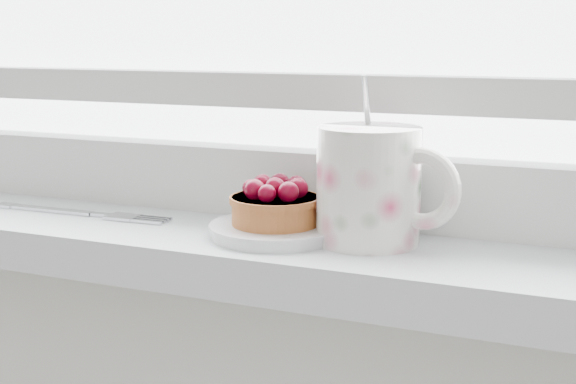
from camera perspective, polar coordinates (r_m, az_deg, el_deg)
The scene contains 4 objects.
saucer at distance 0.75m, azimuth -0.91°, elevation -2.74°, with size 0.12×0.12×0.01m, color silver.
raspberry_tart at distance 0.74m, azimuth -0.90°, elevation -0.84°, with size 0.09×0.09×0.04m.
floral_mug at distance 0.72m, azimuth 6.01°, elevation 0.63°, with size 0.14×0.11×0.15m.
fork at distance 0.87m, azimuth -14.74°, elevation -1.41°, with size 0.21×0.03×0.00m.
Camera 1 is at (0.30, 1.22, 1.13)m, focal length 50.00 mm.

